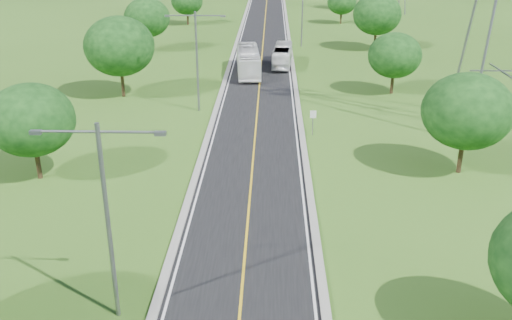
{
  "coord_description": "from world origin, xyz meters",
  "views": [
    {
      "loc": [
        1.45,
        -10.82,
        17.91
      ],
      "look_at": [
        0.44,
        24.83,
        3.0
      ],
      "focal_mm": 40.0,
      "sensor_mm": 36.0,
      "label": 1
    }
  ],
  "objects": [
    {
      "name": "ground",
      "position": [
        0.0,
        60.0,
        0.0
      ],
      "size": [
        260.0,
        260.0,
        0.0
      ],
      "primitive_type": "plane",
      "color": "#335A19",
      "rests_on": "ground"
    },
    {
      "name": "tree_ld",
      "position": [
        -17.0,
        74.0,
        4.95
      ],
      "size": [
        6.72,
        6.72,
        7.82
      ],
      "color": "black",
      "rests_on": "ground"
    },
    {
      "name": "bus_inbound",
      "position": [
        -1.55,
        60.52,
        1.66
      ],
      "size": [
        3.56,
        11.64,
        3.2
      ],
      "primitive_type": "imported",
      "rotation": [
        0.0,
        0.0,
        0.08
      ],
      "color": "white",
      "rests_on": "road"
    },
    {
      "name": "tree_lb",
      "position": [
        -16.0,
        28.0,
        4.64
      ],
      "size": [
        6.3,
        6.3,
        7.33
      ],
      "color": "black",
      "rests_on": "ground"
    },
    {
      "name": "tree_le",
      "position": [
        -14.5,
        98.0,
        4.33
      ],
      "size": [
        5.88,
        5.88,
        6.84
      ],
      "color": "black",
      "rests_on": "ground"
    },
    {
      "name": "tree_re",
      "position": [
        14.5,
        100.0,
        4.02
      ],
      "size": [
        5.46,
        5.46,
        6.35
      ],
      "color": "black",
      "rests_on": "ground"
    },
    {
      "name": "streetlight_mid_left",
      "position": [
        -6.0,
        45.0,
        5.94
      ],
      "size": [
        5.9,
        0.25,
        10.0
      ],
      "color": "slate",
      "rests_on": "ground"
    },
    {
      "name": "streetlight_near_left",
      "position": [
        -6.0,
        12.0,
        5.94
      ],
      "size": [
        5.9,
        0.25,
        10.0
      ],
      "color": "slate",
      "rests_on": "ground"
    },
    {
      "name": "curb_right",
      "position": [
        4.25,
        66.0,
        0.11
      ],
      "size": [
        0.5,
        150.0,
        0.22
      ],
      "primitive_type": "cube",
      "color": "gray",
      "rests_on": "ground"
    },
    {
      "name": "tree_lc",
      "position": [
        -15.0,
        50.0,
        5.58
      ],
      "size": [
        7.56,
        7.56,
        8.79
      ],
      "color": "black",
      "rests_on": "ground"
    },
    {
      "name": "tree_rc",
      "position": [
        15.0,
        52.0,
        4.33
      ],
      "size": [
        5.88,
        5.88,
        6.84
      ],
      "color": "black",
      "rests_on": "ground"
    },
    {
      "name": "tree_rb",
      "position": [
        16.0,
        30.0,
        4.95
      ],
      "size": [
        6.72,
        6.72,
        7.82
      ],
      "color": "black",
      "rests_on": "ground"
    },
    {
      "name": "speed_limit_sign",
      "position": [
        5.2,
        37.98,
        1.6
      ],
      "size": [
        0.55,
        0.09,
        2.4
      ],
      "color": "slate",
      "rests_on": "ground"
    },
    {
      "name": "road",
      "position": [
        0.0,
        66.0,
        0.03
      ],
      "size": [
        8.0,
        150.0,
        0.06
      ],
      "primitive_type": "cube",
      "color": "black",
      "rests_on": "ground"
    },
    {
      "name": "tree_rd",
      "position": [
        17.0,
        76.0,
        5.27
      ],
      "size": [
        7.14,
        7.14,
        8.3
      ],
      "color": "black",
      "rests_on": "ground"
    },
    {
      "name": "curb_left",
      "position": [
        -4.25,
        66.0,
        0.11
      ],
      "size": [
        0.5,
        150.0,
        0.22
      ],
      "primitive_type": "cube",
      "color": "gray",
      "rests_on": "ground"
    },
    {
      "name": "streetlight_far_right",
      "position": [
        6.0,
        78.0,
        5.94
      ],
      "size": [
        5.9,
        0.25,
        10.0
      ],
      "color": "slate",
      "rests_on": "ground"
    },
    {
      "name": "bus_outbound",
      "position": [
        2.85,
        65.14,
        1.39
      ],
      "size": [
        2.89,
        9.7,
        2.67
      ],
      "primitive_type": "imported",
      "rotation": [
        0.0,
        0.0,
        3.07
      ],
      "color": "white",
      "rests_on": "road"
    }
  ]
}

